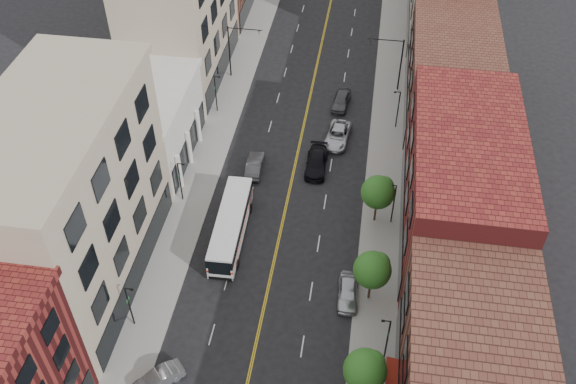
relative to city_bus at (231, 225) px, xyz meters
The scene contains 25 objects.
sidewalk_left 16.37m from the city_bus, 108.88° to the left, with size 4.00×110.00×0.15m, color gray.
sidewalk_right 21.38m from the city_bus, 46.30° to the left, with size 4.00×110.00×0.15m, color gray.
bldg_l_tanoffice 15.72m from the city_bus, 151.76° to the right, with size 10.00×22.00×18.00m, color tan.
bldg_l_white 16.91m from the city_bus, 137.08° to the left, with size 10.00×14.00×8.00m, color silver.
bldg_l_far_a 31.79m from the city_bus, 113.36° to the left, with size 10.00×20.00×18.00m, color tan.
bldg_r_mid 22.58m from the city_bus, 11.47° to the left, with size 10.00×22.00×12.00m, color maroon.
bldg_r_far_a 33.59m from the city_bus, 49.47° to the left, with size 10.00×20.00×10.00m, color #572C22.
tree_r_1 21.12m from the city_bus, 47.71° to the right, with size 3.40×3.40×5.59m.
tree_r_2 15.35m from the city_bus, 21.35° to the right, with size 3.40×3.40×5.59m.
tree_r_3 15.01m from the city_bus, 17.61° to the left, with size 3.40×3.40×5.59m.
lamp_l_1 13.21m from the city_bus, 118.23° to the right, with size 0.81×0.55×5.05m.
lamp_l_2 7.73m from the city_bus, 144.67° to the left, with size 0.81×0.55×5.05m.
lamp_l_3 21.37m from the city_bus, 106.96° to the left, with size 0.81×0.55×5.05m.
lamp_r_1 19.54m from the city_bus, 36.47° to the right, with size 0.81×0.55×5.05m.
lamp_r_2 16.34m from the city_bus, 15.71° to the left, with size 0.81×0.55×5.05m.
lamp_r_3 25.77m from the city_bus, 52.47° to the left, with size 0.81×0.55×5.05m.
signal_mast_left 29.09m from the city_bus, 101.03° to the left, with size 4.49×0.18×7.20m.
signal_mast_right 32.26m from the city_bus, 62.17° to the left, with size 4.49×0.18×7.20m.
city_bus is the anchor object (origin of this frame).
car_angle_b 17.01m from the city_bus, 98.12° to the right, with size 1.48×4.25×1.40m, color #A6A9AE.
car_parked_far 13.48m from the city_bus, 25.59° to the right, with size 1.86×4.62×1.57m, color #B9BDC2.
car_lane_behind 10.30m from the city_bus, 87.67° to the left, with size 1.65×4.73×1.56m, color #48484D.
car_lane_a 13.73m from the city_bus, 58.52° to the left, with size 2.30×5.66×1.64m, color black.
car_lane_b 19.23m from the city_bus, 61.89° to the left, with size 2.60×5.64×1.57m, color silver.
car_lane_c 25.52m from the city_bus, 69.81° to the left, with size 1.94×4.83×1.64m, color #424347.
Camera 1 is at (7.41, -22.67, 47.59)m, focal length 40.00 mm.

